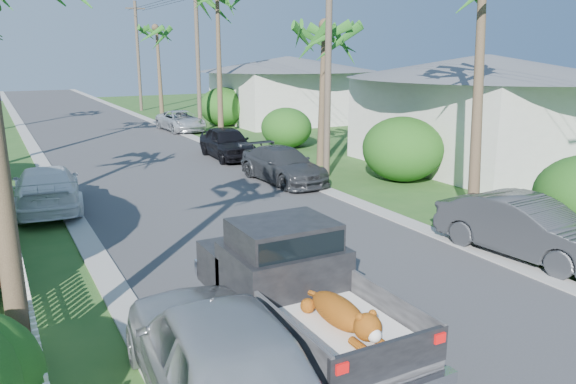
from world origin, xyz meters
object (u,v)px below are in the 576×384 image
parked_car_rf (227,143)px  palm_r_b (323,26)px  palm_r_d (157,28)px  utility_pole_d (138,56)px  parked_car_rn (526,228)px  parked_car_rm (283,165)px  parked_car_lf (47,189)px  house_right_far (288,92)px  house_right_near (481,115)px  utility_pole_c (198,57)px  utility_pole_b (328,60)px  pickup_truck (291,284)px  parked_car_rd (181,121)px  parked_car_ln (219,356)px

parked_car_rf → palm_r_b: palm_r_b is taller
palm_r_d → utility_pole_d: bearing=106.7°
parked_car_rn → parked_car_rm: (-1.40, 10.07, -0.08)m
palm_r_b → parked_car_lf: bearing=-170.0°
house_right_far → house_right_near: bearing=-90.0°
parked_car_lf → utility_pole_c: 18.69m
utility_pole_b → pickup_truck: bearing=-124.7°
parked_car_rd → utility_pole_c: size_ratio=0.50×
parked_car_rd → utility_pole_d: bearing=83.3°
parked_car_rd → palm_r_d: palm_r_d is taller
parked_car_ln → palm_r_b: 18.42m
palm_r_d → palm_r_b: bearing=-89.8°
parked_car_lf → house_right_far: size_ratio=0.54×
parked_car_rn → house_right_far: (8.00, 27.10, 1.38)m
parked_car_rf → utility_pole_d: bearing=88.1°
parked_car_ln → house_right_near: bearing=-141.6°
pickup_truck → parked_car_rf: pickup_truck is taller
parked_car_rn → parked_car_rm: bearing=90.9°
palm_r_b → palm_r_d: bearing=90.2°
house_right_far → parked_car_rf: bearing=-129.5°
parked_car_rn → parked_car_lf: bearing=127.3°
parked_car_rf → house_right_near: size_ratio=0.48×
house_right_far → utility_pole_d: (-7.40, 13.00, 2.48)m
pickup_truck → utility_pole_b: bearing=55.3°
pickup_truck → parked_car_lf: (-2.89, 10.88, -0.31)m
parked_car_rd → parked_car_rm: bearing=-96.3°
parked_car_rn → parked_car_lf: (-9.83, 10.09, -0.03)m
palm_r_b → utility_pole_c: bearing=94.4°
house_right_near → parked_car_rd: bearing=116.5°
parked_car_rm → house_right_far: size_ratio=0.50×
pickup_truck → house_right_far: size_ratio=0.57×
parked_car_rd → palm_r_d: (1.90, 11.18, 6.11)m
parked_car_rd → utility_pole_d: 14.76m
parked_car_rd → utility_pole_d: size_ratio=0.50×
palm_r_d → utility_pole_c: bearing=-94.3°
pickup_truck → parked_car_rm: bearing=63.0°
pickup_truck → parked_car_rd: (6.55, 26.71, -0.38)m
parked_car_ln → palm_r_b: (10.43, 14.30, 5.09)m
pickup_truck → house_right_far: 31.66m
parked_car_lf → palm_r_d: (11.33, 27.01, 6.03)m
parked_car_rn → utility_pole_c: utility_pole_c is taller
parked_car_rm → palm_r_d: (2.90, 27.03, 6.08)m
house_right_near → utility_pole_d: (-7.40, 31.00, 2.38)m
house_right_far → utility_pole_b: utility_pole_b is taller
palm_r_d → parked_car_rm: bearing=-96.1°
parked_car_rm → utility_pole_c: size_ratio=0.50×
pickup_truck → parked_car_rd: pickup_truck is taller
parked_car_rd → house_right_far: size_ratio=0.50×
parked_car_ln → utility_pole_b: utility_pole_b is taller
parked_car_rm → utility_pole_b: 4.42m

